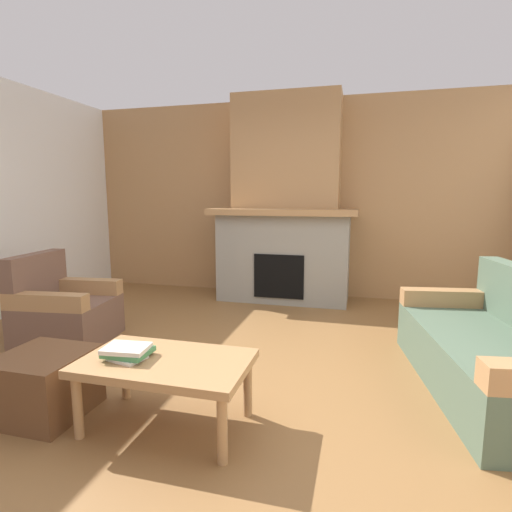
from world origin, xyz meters
TOP-DOWN VIEW (x-y plane):
  - ground at (0.00, 0.00)m, footprint 9.00×9.00m
  - wall_back_wood_panel at (0.00, 3.00)m, footprint 6.00×0.12m
  - fireplace at (0.00, 2.62)m, footprint 1.90×0.82m
  - couch at (1.97, 0.42)m, footprint 1.09×1.90m
  - armchair at (-1.75, 0.47)m, footprint 0.84×0.84m
  - coffee_table at (-0.11, -0.59)m, footprint 1.00×0.60m
  - ottoman at (-0.94, -0.66)m, footprint 0.52×0.52m
  - book_stack_near_edge at (-0.34, -0.63)m, footprint 0.27×0.23m

SIDE VIEW (x-z plane):
  - ground at x=0.00m, z-range 0.00..0.00m
  - ottoman at x=-0.94m, z-range 0.00..0.40m
  - couch at x=1.97m, z-range -0.14..0.71m
  - armchair at x=-1.75m, z-range -0.13..0.72m
  - coffee_table at x=-0.11m, z-range 0.16..0.59m
  - book_stack_near_edge at x=-0.34m, z-range 0.43..0.51m
  - fireplace at x=0.00m, z-range -0.19..2.51m
  - wall_back_wood_panel at x=0.00m, z-range 0.00..2.70m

